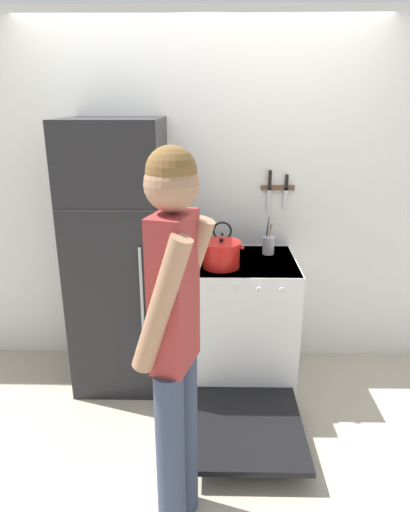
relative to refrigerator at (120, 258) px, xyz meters
name	(u,v)px	position (x,y,z in m)	size (l,w,h in m)	color
ground_plane	(202,352)	(0.56, 0.32, -0.93)	(14.00, 14.00, 0.00)	#B2A893
wall_back	(202,198)	(0.56, 0.35, 0.35)	(10.00, 0.06, 2.55)	silver
refrigerator	(120,258)	(0.00, 0.00, 0.00)	(0.63, 0.67, 1.86)	black
stove_range	(243,323)	(0.86, -0.05, -0.47)	(0.71, 1.41, 0.92)	white
dutch_oven_pot	(221,254)	(0.70, -0.15, 0.08)	(0.30, 0.25, 0.20)	red
tea_kettle	(222,244)	(0.71, 0.12, 0.07)	(0.22, 0.17, 0.24)	silver
utensil_jar	(268,244)	(1.04, 0.13, 0.07)	(0.08, 0.08, 0.27)	#B7BABF
person	(175,333)	(0.49, -1.26, 0.10)	(0.36, 0.42, 1.81)	#38425B
wall_knife_strip	(277,187)	(1.11, 0.31, 0.44)	(0.24, 0.03, 0.31)	brown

